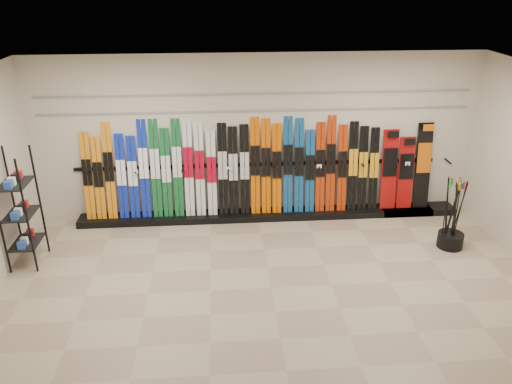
{
  "coord_description": "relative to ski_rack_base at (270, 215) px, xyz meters",
  "views": [
    {
      "loc": [
        -0.7,
        -6.07,
        4.23
      ],
      "look_at": [
        -0.14,
        1.0,
        1.1
      ],
      "focal_mm": 35.0,
      "sensor_mm": 36.0,
      "label": 1
    }
  ],
  "objects": [
    {
      "name": "accessory_rack",
      "position": [
        -3.97,
        -1.26,
        0.86
      ],
      "size": [
        0.4,
        0.6,
        1.85
      ],
      "primitive_type": "cube",
      "color": "black",
      "rests_on": "floor"
    },
    {
      "name": "snowboards",
      "position": [
        2.55,
        0.07,
        0.81
      ],
      "size": [
        0.93,
        0.25,
        1.61
      ],
      "color": "#990C0C",
      "rests_on": "ski_rack_base"
    },
    {
      "name": "skis",
      "position": [
        -0.67,
        0.08,
        0.9
      ],
      "size": [
        5.37,
        0.3,
        1.83
      ],
      "color": "orange",
      "rests_on": "ski_rack_base"
    },
    {
      "name": "slatwall_rail_1",
      "position": [
        -0.22,
        0.2,
        2.24
      ],
      "size": [
        7.6,
        0.02,
        0.03
      ],
      "primitive_type": "cube",
      "color": "gray",
      "rests_on": "back_wall"
    },
    {
      "name": "slatwall_rail_0",
      "position": [
        -0.22,
        0.2,
        1.94
      ],
      "size": [
        7.6,
        0.02,
        0.03
      ],
      "primitive_type": "cube",
      "color": "gray",
      "rests_on": "back_wall"
    },
    {
      "name": "ceiling",
      "position": [
        -0.22,
        -2.28,
        2.94
      ],
      "size": [
        8.0,
        8.0,
        0.0
      ],
      "primitive_type": "plane",
      "rotation": [
        3.14,
        0.0,
        0.0
      ],
      "color": "silver",
      "rests_on": "back_wall"
    },
    {
      "name": "pole_bin",
      "position": [
        2.89,
        -1.32,
        0.07
      ],
      "size": [
        0.42,
        0.42,
        0.25
      ],
      "primitive_type": "cylinder",
      "color": "black",
      "rests_on": "floor"
    },
    {
      "name": "ski_rack_base",
      "position": [
        0.0,
        0.0,
        0.0
      ],
      "size": [
        8.0,
        0.4,
        0.12
      ],
      "primitive_type": "cube",
      "color": "black",
      "rests_on": "floor"
    },
    {
      "name": "floor",
      "position": [
        -0.22,
        -2.28,
        -0.06
      ],
      "size": [
        8.0,
        8.0,
        0.0
      ],
      "primitive_type": "plane",
      "color": "gray",
      "rests_on": "ground"
    },
    {
      "name": "ski_poles",
      "position": [
        2.86,
        -1.3,
        0.55
      ],
      "size": [
        0.28,
        0.34,
        1.18
      ],
      "color": "black",
      "rests_on": "pole_bin"
    },
    {
      "name": "back_wall",
      "position": [
        -0.22,
        0.22,
        1.44
      ],
      "size": [
        8.0,
        0.0,
        8.0
      ],
      "primitive_type": "plane",
      "rotation": [
        1.57,
        0.0,
        0.0
      ],
      "color": "beige",
      "rests_on": "floor"
    }
  ]
}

